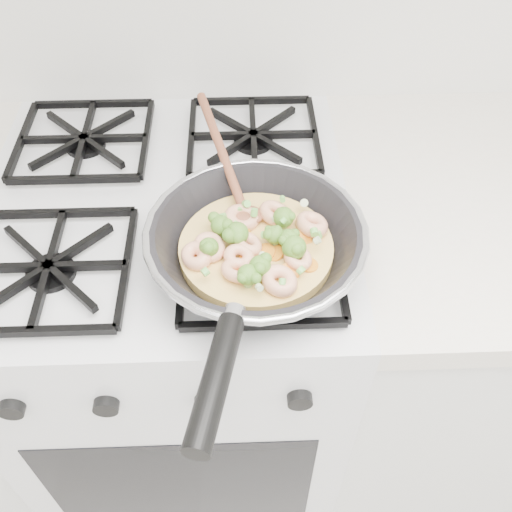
{
  "coord_description": "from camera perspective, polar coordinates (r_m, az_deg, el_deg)",
  "views": [
    {
      "loc": [
        0.13,
        1.02,
        1.53
      ],
      "look_at": [
        0.14,
        1.55,
        0.93
      ],
      "focal_mm": 39.8,
      "sensor_mm": 36.0,
      "label": 1
    }
  ],
  "objects": [
    {
      "name": "skillet",
      "position": [
        0.78,
        -0.08,
        1.15
      ],
      "size": [
        0.31,
        0.6,
        0.09
      ],
      "rotation": [
        0.0,
        0.0,
        0.28
      ],
      "color": "black",
      "rests_on": "stove"
    },
    {
      "name": "stove",
      "position": [
        1.27,
        -6.83,
        -9.32
      ],
      "size": [
        0.6,
        0.6,
        0.92
      ],
      "color": "white",
      "rests_on": "ground"
    }
  ]
}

